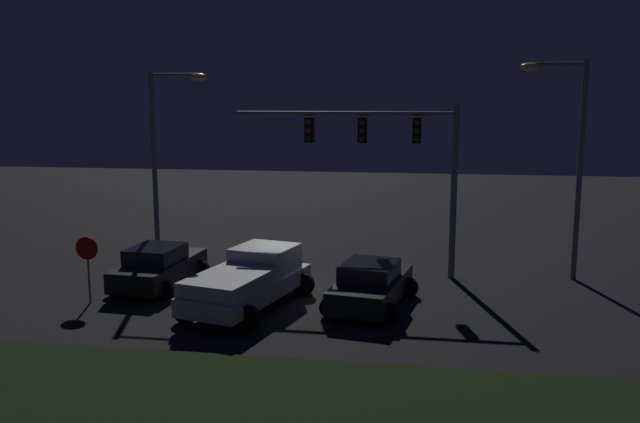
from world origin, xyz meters
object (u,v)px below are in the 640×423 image
at_px(car_sedan, 159,266).
at_px(stop_sign, 87,257).
at_px(street_lamp_left, 165,144).
at_px(pickup_truck, 251,277).
at_px(street_lamp_right, 568,144).
at_px(traffic_signal_gantry, 388,146).
at_px(car_sedan_far, 371,285).

relative_size(car_sedan, stop_sign, 2.02).
height_order(car_sedan, street_lamp_left, street_lamp_left).
bearing_deg(pickup_truck, car_sedan, 78.54).
height_order(pickup_truck, street_lamp_right, street_lamp_right).
bearing_deg(traffic_signal_gantry, street_lamp_left, 177.05).
distance_m(car_sedan, street_lamp_right, 15.39).
bearing_deg(car_sedan_far, pickup_truck, 109.31).
distance_m(pickup_truck, street_lamp_left, 8.05).
distance_m(pickup_truck, car_sedan, 4.28).
bearing_deg(traffic_signal_gantry, car_sedan, -160.05).
height_order(pickup_truck, traffic_signal_gantry, traffic_signal_gantry).
height_order(traffic_signal_gantry, street_lamp_left, street_lamp_left).
relative_size(street_lamp_right, stop_sign, 3.60).
relative_size(pickup_truck, car_sedan, 1.27).
xyz_separation_m(car_sedan, traffic_signal_gantry, (7.91, 2.87, 4.16)).
relative_size(traffic_signal_gantry, stop_sign, 3.73).
bearing_deg(car_sedan_far, street_lamp_left, 72.28).
distance_m(pickup_truck, street_lamp_right, 12.41).
distance_m(pickup_truck, traffic_signal_gantry, 7.33).
relative_size(pickup_truck, stop_sign, 2.57).
distance_m(car_sedan, street_lamp_left, 5.40).
bearing_deg(car_sedan, pickup_truck, -111.32).
xyz_separation_m(traffic_signal_gantry, street_lamp_right, (6.47, 0.51, 0.14)).
xyz_separation_m(street_lamp_right, stop_sign, (-15.85, -5.63, -3.48)).
relative_size(car_sedan_far, stop_sign, 2.08).
bearing_deg(car_sedan_far, street_lamp_right, -45.67).
bearing_deg(car_sedan, traffic_signal_gantry, -66.06).
xyz_separation_m(pickup_truck, traffic_signal_gantry, (4.05, 4.70, 3.90)).
distance_m(car_sedan, car_sedan_far, 7.77).
relative_size(car_sedan_far, traffic_signal_gantry, 0.56).
bearing_deg(street_lamp_right, pickup_truck, -153.67).
height_order(street_lamp_left, street_lamp_right, street_lamp_right).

